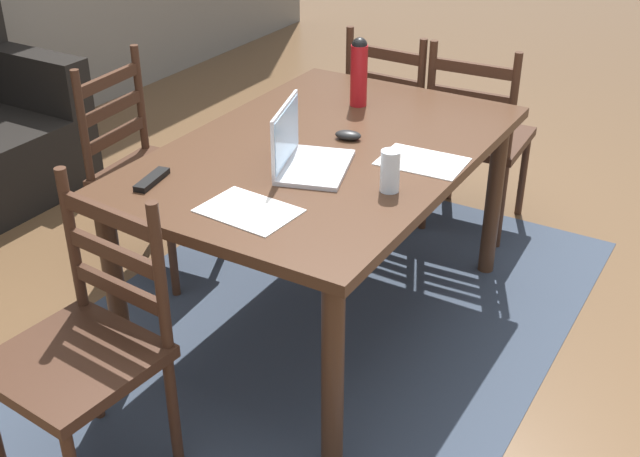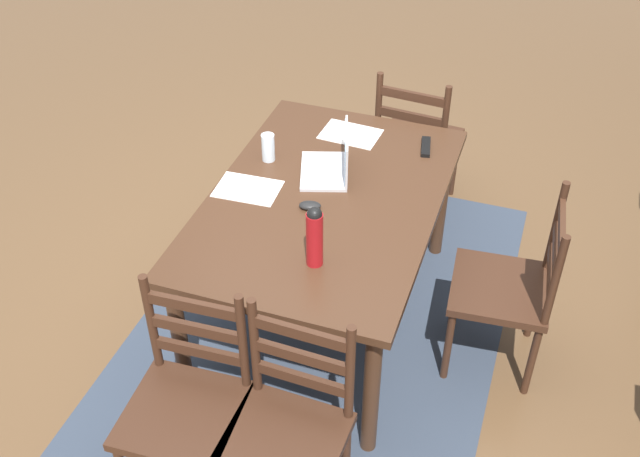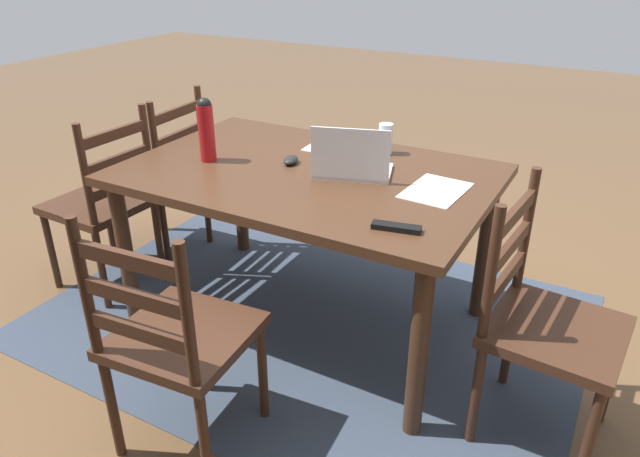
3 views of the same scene
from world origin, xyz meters
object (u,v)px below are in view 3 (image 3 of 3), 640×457
at_px(dining_table, 307,190).
at_px(water_bottle, 206,129).
at_px(chair_far_head, 176,339).
at_px(laptop, 352,164).
at_px(chair_left_far, 545,325).
at_px(computer_mouse, 291,160).
at_px(chair_right_far, 104,204).
at_px(tv_remote, 396,227).
at_px(chair_right_near, 161,177).
at_px(drinking_glass, 386,139).

relative_size(dining_table, water_bottle, 5.50).
xyz_separation_m(chair_far_head, laptop, (-0.20, -0.91, 0.37)).
height_order(chair_left_far, computer_mouse, chair_left_far).
distance_m(chair_right_far, tv_remote, 1.66).
distance_m(chair_left_far, chair_far_head, 1.27).
relative_size(water_bottle, computer_mouse, 2.84).
relative_size(computer_mouse, tv_remote, 0.59).
bearing_deg(dining_table, computer_mouse, -19.46).
relative_size(dining_table, computer_mouse, 15.63).
xyz_separation_m(chair_left_far, laptop, (0.87, -0.23, 0.37)).
height_order(chair_right_far, laptop, laptop).
bearing_deg(chair_right_near, tv_remote, 161.08).
relative_size(chair_left_far, chair_right_near, 1.00).
relative_size(chair_left_far, laptop, 2.55).
xyz_separation_m(chair_far_head, drinking_glass, (-0.20, -1.25, 0.38)).
relative_size(chair_right_far, chair_far_head, 1.00).
distance_m(chair_far_head, water_bottle, 1.01).
bearing_deg(chair_right_far, water_bottle, -170.54).
relative_size(dining_table, chair_right_near, 1.65).
xyz_separation_m(chair_right_near, tv_remote, (-1.62, 0.56, 0.32)).
bearing_deg(chair_right_near, water_bottle, 153.15).
relative_size(chair_right_near, drinking_glass, 6.74).
bearing_deg(tv_remote, computer_mouse, -131.40).
relative_size(chair_right_far, water_bottle, 3.34).
bearing_deg(water_bottle, chair_left_far, 176.29).
bearing_deg(chair_left_far, computer_mouse, -11.58).
height_order(chair_right_far, computer_mouse, chair_right_far).
bearing_deg(tv_remote, chair_left_far, 94.43).
bearing_deg(computer_mouse, chair_far_head, 83.53).
distance_m(water_bottle, computer_mouse, 0.39).
bearing_deg(chair_right_near, chair_far_head, 134.35).
height_order(chair_far_head, computer_mouse, chair_far_head).
relative_size(dining_table, chair_right_far, 1.65).
xyz_separation_m(chair_left_far, water_bottle, (1.52, -0.10, 0.45)).
height_order(chair_far_head, drinking_glass, chair_far_head).
height_order(dining_table, chair_far_head, chair_far_head).
relative_size(chair_far_head, tv_remote, 5.59).
bearing_deg(drinking_glass, laptop, 89.13).
relative_size(chair_far_head, chair_right_near, 1.00).
bearing_deg(water_bottle, chair_right_near, -26.85).
relative_size(chair_right_far, drinking_glass, 6.74).
xyz_separation_m(chair_far_head, chair_right_near, (1.07, -1.10, 0.00)).
relative_size(dining_table, tv_remote, 9.20).
height_order(laptop, tv_remote, laptop).
xyz_separation_m(chair_right_far, chair_right_near, (0.00, -0.42, 0.00)).
distance_m(dining_table, chair_right_far, 1.11).
xyz_separation_m(chair_left_far, computer_mouse, (1.18, -0.24, 0.32)).
bearing_deg(chair_right_far, computer_mouse, -165.71).
height_order(dining_table, computer_mouse, computer_mouse).
height_order(water_bottle, tv_remote, water_bottle).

